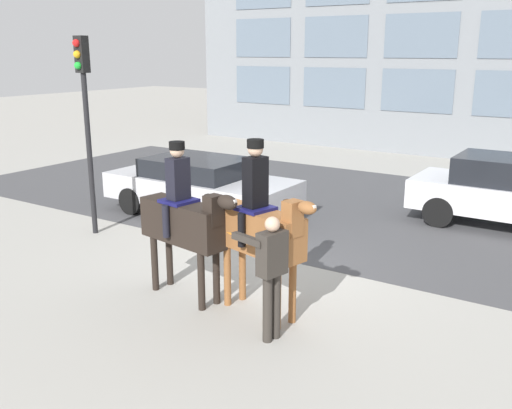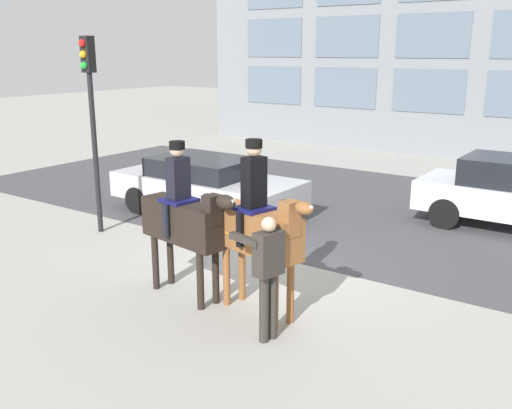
{
  "view_description": "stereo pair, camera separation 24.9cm",
  "coord_description": "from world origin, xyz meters",
  "px_view_note": "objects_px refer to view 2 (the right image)",
  "views": [
    {
      "loc": [
        4.98,
        -8.23,
        3.81
      ],
      "look_at": [
        0.29,
        -1.02,
        1.48
      ],
      "focal_mm": 40.0,
      "sensor_mm": 36.0,
      "label": 1
    },
    {
      "loc": [
        5.19,
        -8.09,
        3.81
      ],
      "look_at": [
        0.29,
        -1.02,
        1.48
      ],
      "focal_mm": 40.0,
      "sensor_mm": 36.0,
      "label": 2
    }
  ],
  "objects_px": {
    "pedestrian_bystander": "(267,268)",
    "traffic_light": "(91,104)",
    "mounted_horse_companion": "(259,227)",
    "mounted_horse_lead": "(184,219)",
    "street_car_near_lane": "(206,184)"
  },
  "relations": [
    {
      "from": "mounted_horse_lead",
      "to": "traffic_light",
      "type": "xyz_separation_m",
      "value": [
        -3.8,
        1.48,
        1.45
      ]
    },
    {
      "from": "mounted_horse_lead",
      "to": "street_car_near_lane",
      "type": "relative_size",
      "value": 0.54
    },
    {
      "from": "mounted_horse_companion",
      "to": "pedestrian_bystander",
      "type": "relative_size",
      "value": 1.5
    },
    {
      "from": "mounted_horse_companion",
      "to": "street_car_near_lane",
      "type": "bearing_deg",
      "value": 151.42
    },
    {
      "from": "mounted_horse_companion",
      "to": "pedestrian_bystander",
      "type": "bearing_deg",
      "value": -33.31
    },
    {
      "from": "traffic_light",
      "to": "mounted_horse_companion",
      "type": "bearing_deg",
      "value": -14.77
    },
    {
      "from": "street_car_near_lane",
      "to": "mounted_horse_companion",
      "type": "bearing_deg",
      "value": -42.51
    },
    {
      "from": "mounted_horse_lead",
      "to": "street_car_near_lane",
      "type": "height_order",
      "value": "mounted_horse_lead"
    },
    {
      "from": "mounted_horse_companion",
      "to": "pedestrian_bystander",
      "type": "xyz_separation_m",
      "value": [
        0.54,
        -0.58,
        -0.32
      ]
    },
    {
      "from": "traffic_light",
      "to": "pedestrian_bystander",
      "type": "bearing_deg",
      "value": -18.87
    },
    {
      "from": "pedestrian_bystander",
      "to": "traffic_light",
      "type": "bearing_deg",
      "value": -5.42
    },
    {
      "from": "street_car_near_lane",
      "to": "traffic_light",
      "type": "distance_m",
      "value": 3.3
    },
    {
      "from": "pedestrian_bystander",
      "to": "street_car_near_lane",
      "type": "distance_m",
      "value": 6.35
    },
    {
      "from": "pedestrian_bystander",
      "to": "traffic_light",
      "type": "xyz_separation_m",
      "value": [
        -5.65,
        1.93,
        1.71
      ]
    },
    {
      "from": "street_car_near_lane",
      "to": "traffic_light",
      "type": "height_order",
      "value": "traffic_light"
    }
  ]
}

